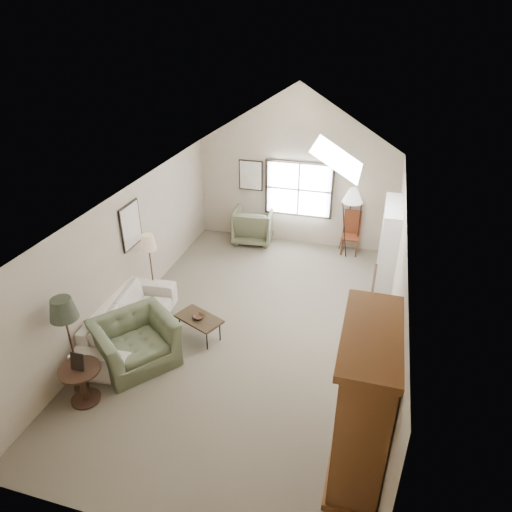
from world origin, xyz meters
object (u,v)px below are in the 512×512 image
(sofa, at_px, (129,321))
(armoire, at_px, (364,404))
(side_table, at_px, (83,384))
(armchair_far, at_px, (254,225))
(coffee_table, at_px, (200,327))
(side_chair, at_px, (351,233))
(armchair_near, at_px, (135,342))

(sofa, bearing_deg, armoire, -116.50)
(sofa, height_order, side_table, sofa)
(armoire, xyz_separation_m, armchair_far, (-3.18, 6.10, -0.64))
(side_table, bearing_deg, sofa, 93.58)
(armchair_far, bearing_deg, sofa, 71.20)
(coffee_table, relative_size, side_chair, 0.79)
(armoire, relative_size, side_chair, 2.03)
(side_table, xyz_separation_m, side_chair, (3.48, 6.10, 0.23))
(sofa, relative_size, side_chair, 2.33)
(sofa, distance_m, coffee_table, 1.29)
(armoire, bearing_deg, side_table, 179.98)
(sofa, xyz_separation_m, armchair_far, (1.08, 4.50, 0.09))
(side_chair, bearing_deg, coffee_table, -119.31)
(coffee_table, bearing_deg, side_chair, 60.60)
(coffee_table, distance_m, side_table, 2.25)
(armchair_far, height_order, side_chair, side_chair)
(sofa, bearing_deg, side_chair, -44.42)
(armchair_far, distance_m, coffee_table, 4.17)
(armchair_far, bearing_deg, armchair_near, 77.61)
(armchair_near, relative_size, coffee_table, 1.49)
(armoire, height_order, armchair_near, armoire)
(armoire, relative_size, sofa, 0.87)
(sofa, distance_m, side_chair, 5.75)
(armoire, bearing_deg, armchair_near, 164.90)
(armchair_far, height_order, coffee_table, armchair_far)
(coffee_table, xyz_separation_m, side_chair, (2.34, 4.16, 0.32))
(armchair_far, distance_m, side_chair, 2.50)
(sofa, relative_size, coffee_table, 2.95)
(armchair_near, bearing_deg, side_chair, 6.13)
(armchair_near, xyz_separation_m, side_table, (-0.35, -1.03, -0.10))
(armchair_near, xyz_separation_m, armchair_far, (0.63, 5.07, 0.04))
(armchair_far, xyz_separation_m, side_chair, (2.50, 0.00, 0.08))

